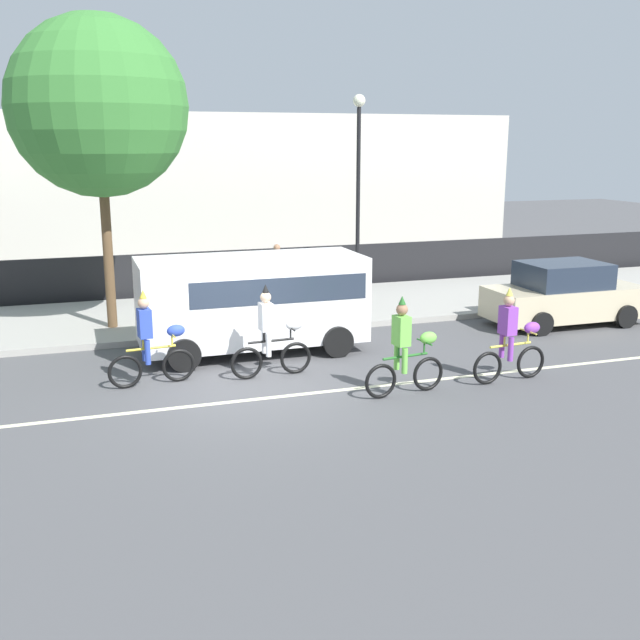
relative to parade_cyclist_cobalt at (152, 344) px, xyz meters
The scene contains 14 objects.
ground_plane 2.20m from the parade_cyclist_cobalt, 29.23° to the right, with size 80.00×80.00×0.00m, color #4C4C4F.
road_centre_line 2.46m from the parade_cyclist_cobalt, 40.10° to the right, with size 36.00×0.14×0.01m, color beige.
sidewalk_curb 5.84m from the parade_cyclist_cobalt, 72.19° to the left, with size 60.00×5.00×0.15m, color #9E9B93.
fence_line 8.59m from the parade_cyclist_cobalt, 78.11° to the left, with size 40.00×0.08×1.40m, color black.
building_backdrop 17.24m from the parade_cyclist_cobalt, 83.51° to the left, with size 28.00×8.00×5.73m, color beige.
parade_cyclist_cobalt is the anchor object (origin of this frame).
parade_cyclist_zebra 2.37m from the parade_cyclist_cobalt, ahead, with size 1.72×0.50×1.92m.
parade_cyclist_lime 4.94m from the parade_cyclist_cobalt, 25.16° to the right, with size 1.71×0.51×1.92m.
parade_cyclist_purple 7.09m from the parade_cyclist_cobalt, 16.55° to the right, with size 1.72×0.50×1.92m.
parked_van_white 3.05m from the parade_cyclist_cobalt, 34.47° to the left, with size 5.00×2.22×2.18m.
parked_car_beige 10.92m from the parade_cyclist_cobalt, ahead, with size 4.10×1.92×1.64m.
street_lamp_post 9.85m from the parade_cyclist_cobalt, 43.31° to the left, with size 0.36×0.36×5.86m.
street_tree_near_lamp 6.52m from the parade_cyclist_cobalt, 96.28° to the left, with size 4.23×4.23×7.44m.
pedestrian_onlooker 7.92m from the parade_cyclist_cobalt, 56.69° to the left, with size 0.32×0.20×1.62m.
Camera 1 is at (-3.12, -13.40, 4.66)m, focal length 42.00 mm.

